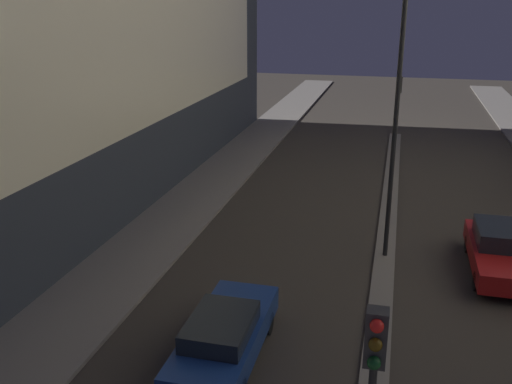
{
  "coord_description": "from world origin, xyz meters",
  "views": [
    {
      "loc": [
        0.05,
        -3.87,
        8.89
      ],
      "look_at": [
        -5.93,
        19.93,
        0.5
      ],
      "focal_mm": 40.0,
      "sensor_mm": 36.0,
      "label": 1
    }
  ],
  "objects_px": {
    "traffic_light_mid": "(398,99)",
    "street_lamp": "(400,62)",
    "car_right_lane": "(500,251)",
    "car_left_lane": "(224,336)"
  },
  "relations": [
    {
      "from": "car_right_lane",
      "to": "street_lamp",
      "type": "bearing_deg",
      "value": 176.99
    },
    {
      "from": "street_lamp",
      "to": "car_right_lane",
      "type": "distance_m",
      "value": 7.21
    },
    {
      "from": "traffic_light_mid",
      "to": "car_right_lane",
      "type": "height_order",
      "value": "traffic_light_mid"
    },
    {
      "from": "traffic_light_mid",
      "to": "car_right_lane",
      "type": "distance_m",
      "value": 14.71
    },
    {
      "from": "car_left_lane",
      "to": "street_lamp",
      "type": "bearing_deg",
      "value": 62.84
    },
    {
      "from": "traffic_light_mid",
      "to": "street_lamp",
      "type": "height_order",
      "value": "street_lamp"
    },
    {
      "from": "traffic_light_mid",
      "to": "street_lamp",
      "type": "bearing_deg",
      "value": -90.0
    },
    {
      "from": "street_lamp",
      "to": "car_right_lane",
      "type": "xyz_separation_m",
      "value": [
        3.77,
        -0.2,
        -6.14
      ]
    },
    {
      "from": "car_right_lane",
      "to": "car_left_lane",
      "type": "bearing_deg",
      "value": -136.52
    },
    {
      "from": "traffic_light_mid",
      "to": "car_left_lane",
      "type": "relative_size",
      "value": 0.96
    }
  ]
}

